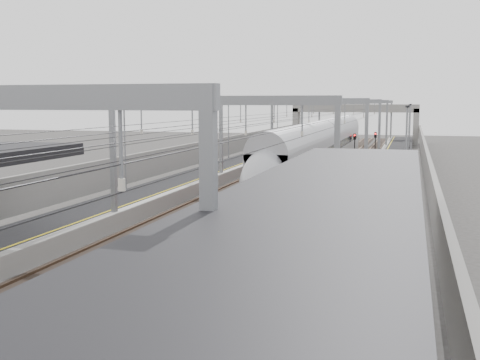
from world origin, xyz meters
The scene contains 12 objects.
platform_left centered at (-8.00, 45.00, 0.50)m, with size 4.00×120.00×1.00m, color black.
platform_right centered at (8.00, 45.00, 0.50)m, with size 4.00×120.00×1.00m, color black.
tracks centered at (0.00, 45.00, 0.05)m, with size 11.40×140.00×0.20m.
overhead_line centered at (0.00, 51.62, 6.14)m, with size 13.00×140.00×6.60m.
canopy_right centered at (8.03, 2.99, 5.09)m, with size 4.40×30.00×4.24m.
overbridge centered at (0.00, 100.00, 5.31)m, with size 22.00×2.20×6.90m.
wall_left centered at (-11.20, 45.00, 1.60)m, with size 0.30×120.00×3.20m, color gray.
wall_right centered at (11.20, 45.00, 1.60)m, with size 0.30×120.00×3.20m, color gray.
train centered at (1.50, 47.66, 2.16)m, with size 2.80×50.93×4.42m.
signal_green centered at (-5.20, 65.37, 2.42)m, with size 0.32×0.32×3.48m.
signal_red_near centered at (3.20, 65.91, 2.42)m, with size 0.32×0.32×3.48m.
signal_red_far centered at (5.40, 70.48, 2.42)m, with size 0.32×0.32×3.48m.
Camera 1 is at (9.95, -8.58, 7.25)m, focal length 45.00 mm.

